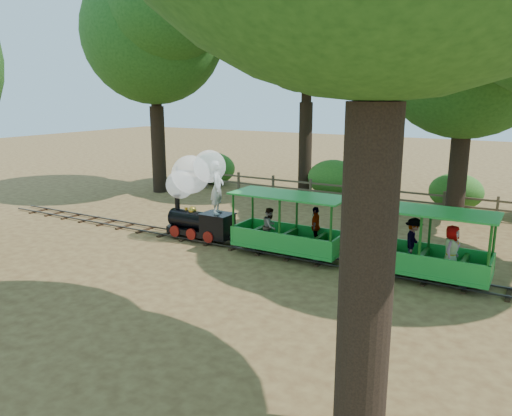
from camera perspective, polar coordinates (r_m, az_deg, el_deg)
The scene contains 12 objects.
ground at distance 16.43m, azimuth -2.10°, elevation -4.45°, with size 90.00×90.00×0.00m, color olive.
track at distance 16.41m, azimuth -2.10°, elevation -4.23°, with size 22.00×1.00×0.10m.
locomotive at distance 16.99m, azimuth -6.83°, elevation 2.24°, with size 2.76×1.30×3.17m.
carriage_front at distance 15.33m, azimuth 3.79°, elevation -2.72°, with size 3.55×1.48×1.84m.
carriage_rear at distance 14.08m, azimuth 18.79°, elevation -4.66°, with size 3.55×1.45×1.84m.
oak_nw at distance 25.89m, azimuth -11.61°, elevation 19.81°, with size 8.50×7.48×11.17m.
oak_nc at distance 25.31m, azimuth 5.99°, elevation 20.56°, with size 7.67×6.75×11.06m.
oak_ne at distance 21.12m, azimuth 23.22°, elevation 17.43°, with size 8.45×7.44×9.96m.
fence at distance 23.24m, azimuth 8.49°, elevation 2.07°, with size 18.10×0.10×1.00m.
shrub_west at distance 27.84m, azimuth -4.83°, elevation 4.56°, with size 2.50×1.92×1.73m, color #2D6B1E.
shrub_mid_w at distance 24.51m, azimuth 8.87°, elevation 3.38°, with size 2.59×1.99×1.79m, color #2D6B1E.
shrub_mid_e at distance 23.12m, azimuth 21.88°, elevation 1.75°, with size 2.28×1.76×1.58m, color #2D6B1E.
Camera 1 is at (8.41, -13.23, 4.92)m, focal length 35.00 mm.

